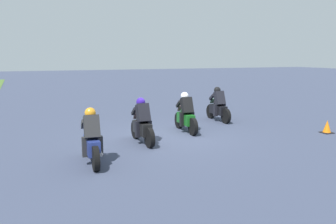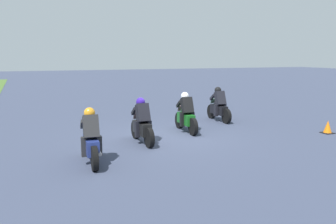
{
  "view_description": "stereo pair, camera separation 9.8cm",
  "coord_description": "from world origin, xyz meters",
  "px_view_note": "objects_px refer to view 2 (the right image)",
  "views": [
    {
      "loc": [
        -11.63,
        4.86,
        2.89
      ],
      "look_at": [
        0.06,
        0.03,
        0.9
      ],
      "focal_mm": 38.68,
      "sensor_mm": 36.0,
      "label": 1
    },
    {
      "loc": [
        -11.67,
        4.77,
        2.89
      ],
      "look_at": [
        0.06,
        0.03,
        0.9
      ],
      "focal_mm": 38.68,
      "sensor_mm": 36.0,
      "label": 2
    }
  ],
  "objects_px": {
    "rider_lane_d": "(91,141)",
    "traffic_cone": "(328,127)",
    "rider_lane_b": "(186,116)",
    "rider_lane_c": "(142,124)",
    "rider_lane_a": "(219,107)"
  },
  "relations": [
    {
      "from": "rider_lane_a",
      "to": "rider_lane_c",
      "type": "xyz_separation_m",
      "value": [
        -2.62,
        4.42,
        0.0
      ]
    },
    {
      "from": "rider_lane_a",
      "to": "rider_lane_c",
      "type": "height_order",
      "value": "same"
    },
    {
      "from": "rider_lane_a",
      "to": "rider_lane_b",
      "type": "xyz_separation_m",
      "value": [
        -1.55,
        2.32,
        0.0
      ]
    },
    {
      "from": "rider_lane_c",
      "to": "traffic_cone",
      "type": "distance_m",
      "value": 7.01
    },
    {
      "from": "rider_lane_d",
      "to": "traffic_cone",
      "type": "bearing_deg",
      "value": -83.25
    },
    {
      "from": "rider_lane_a",
      "to": "rider_lane_b",
      "type": "bearing_deg",
      "value": 125.44
    },
    {
      "from": "rider_lane_b",
      "to": "rider_lane_a",
      "type": "bearing_deg",
      "value": -53.46
    },
    {
      "from": "rider_lane_b",
      "to": "rider_lane_c",
      "type": "height_order",
      "value": "same"
    },
    {
      "from": "traffic_cone",
      "to": "rider_lane_d",
      "type": "bearing_deg",
      "value": 93.23
    },
    {
      "from": "rider_lane_c",
      "to": "traffic_cone",
      "type": "xyz_separation_m",
      "value": [
        -1.18,
        -6.89,
        -0.4
      ]
    },
    {
      "from": "traffic_cone",
      "to": "rider_lane_b",
      "type": "bearing_deg",
      "value": 64.85
    },
    {
      "from": "rider_lane_b",
      "to": "traffic_cone",
      "type": "relative_size",
      "value": 4.27
    },
    {
      "from": "rider_lane_b",
      "to": "traffic_cone",
      "type": "xyz_separation_m",
      "value": [
        -2.25,
        -4.79,
        -0.4
      ]
    },
    {
      "from": "rider_lane_d",
      "to": "traffic_cone",
      "type": "height_order",
      "value": "rider_lane_d"
    },
    {
      "from": "rider_lane_c",
      "to": "rider_lane_d",
      "type": "height_order",
      "value": "same"
    }
  ]
}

